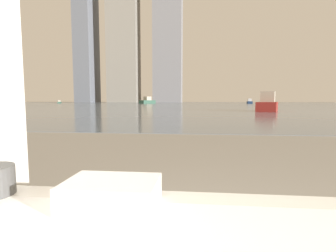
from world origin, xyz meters
name	(u,v)px	position (x,y,z in m)	size (l,w,h in m)	color
towel_stack	(112,193)	(-0.08, 0.84, 0.62)	(0.27, 0.20, 0.08)	white
harbor_water	(196,104)	(0.00, 62.00, 0.01)	(180.00, 110.00, 0.01)	slate
harbor_boat_0	(268,104)	(6.03, 22.63, 0.58)	(2.75, 4.57, 1.62)	maroon
harbor_boat_1	(147,101)	(-14.19, 76.34, 0.73)	(4.35, 5.61, 2.03)	#335647
harbor_boat_3	(250,102)	(15.01, 75.98, 0.50)	(1.62, 3.84, 1.40)	navy
harbor_boat_4	(59,102)	(-42.65, 78.42, 0.36)	(1.80, 2.77, 0.98)	#335647
skyline_tower_0	(86,30)	(-50.13, 118.00, 32.71)	(7.40, 13.30, 65.42)	slate
skyline_tower_1	(123,8)	(-32.77, 118.00, 41.73)	(13.38, 10.35, 83.46)	gray
skyline_tower_2	(168,33)	(-12.59, 118.00, 30.34)	(12.30, 11.56, 60.68)	slate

